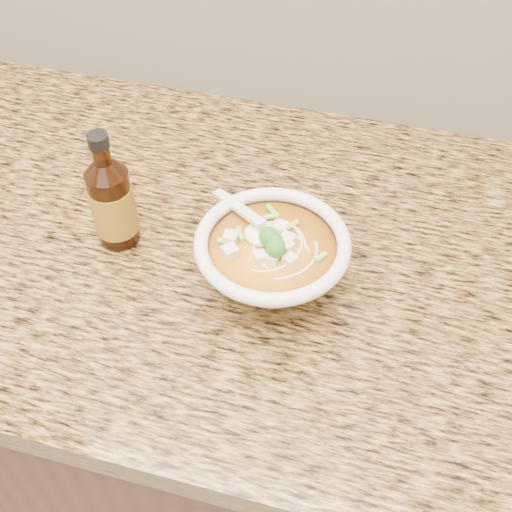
# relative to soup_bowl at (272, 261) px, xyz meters

# --- Properties ---
(cabinet) EXTENTS (4.00, 0.65, 0.86)m
(cabinet) POSITION_rel_soup_bowl_xyz_m (-0.17, 0.07, -0.51)
(cabinet) COLOR #371F10
(cabinet) RESTS_ON ground
(counter_slab) EXTENTS (4.00, 0.68, 0.04)m
(counter_slab) POSITION_rel_soup_bowl_xyz_m (-0.17, 0.07, -0.06)
(counter_slab) COLOR #A3773C
(counter_slab) RESTS_ON cabinet
(soup_bowl) EXTENTS (0.19, 0.19, 0.10)m
(soup_bowl) POSITION_rel_soup_bowl_xyz_m (0.00, 0.00, 0.00)
(soup_bowl) COLOR white
(soup_bowl) RESTS_ON counter_slab
(hot_sauce_bottle) EXTENTS (0.07, 0.07, 0.17)m
(hot_sauce_bottle) POSITION_rel_soup_bowl_xyz_m (-0.22, 0.03, 0.02)
(hot_sauce_bottle) COLOR #351607
(hot_sauce_bottle) RESTS_ON counter_slab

